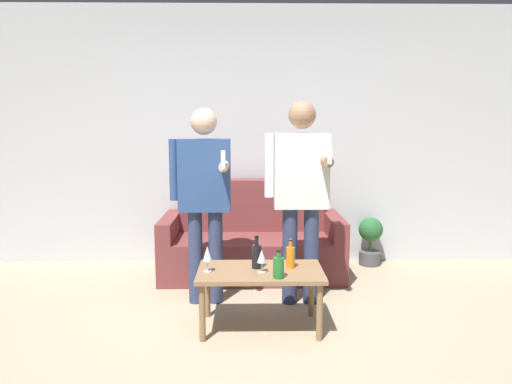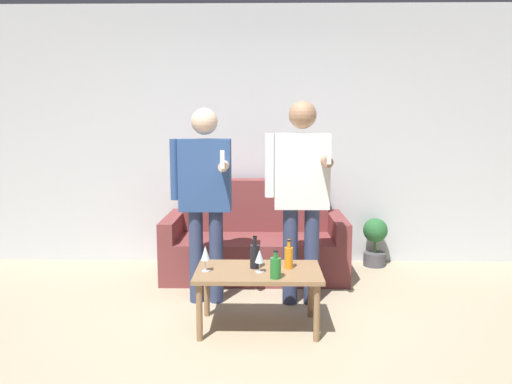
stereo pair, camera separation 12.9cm
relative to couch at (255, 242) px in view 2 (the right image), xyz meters
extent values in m
plane|color=tan|center=(-0.07, -1.86, -0.32)|extent=(16.00, 16.00, 0.00)
cube|color=silver|center=(-0.07, 0.46, 1.03)|extent=(8.00, 0.06, 2.70)
cube|color=brown|center=(0.00, -0.19, -0.12)|extent=(1.47, 0.61, 0.39)
cube|color=brown|center=(0.00, 0.24, 0.14)|extent=(1.47, 0.24, 0.92)
cube|color=brown|center=(-0.81, -0.07, -0.02)|extent=(0.14, 0.84, 0.59)
cube|color=brown|center=(0.81, -0.07, -0.02)|extent=(0.14, 0.84, 0.59)
cube|color=#8E6B47|center=(0.05, -1.35, 0.11)|extent=(0.91, 0.54, 0.03)
cylinder|color=#8E6B47|center=(-0.36, -1.57, -0.11)|extent=(0.04, 0.04, 0.41)
cylinder|color=#8E6B47|center=(0.45, -1.57, -0.11)|extent=(0.04, 0.04, 0.41)
cylinder|color=#8E6B47|center=(-0.36, -1.13, -0.11)|extent=(0.04, 0.04, 0.41)
cylinder|color=#8E6B47|center=(0.45, -1.13, -0.11)|extent=(0.04, 0.04, 0.41)
cylinder|color=#23752D|center=(0.17, -1.54, 0.19)|extent=(0.08, 0.08, 0.14)
cylinder|color=#23752D|center=(0.17, -1.54, 0.29)|extent=(0.03, 0.03, 0.06)
cylinder|color=black|center=(0.17, -1.54, 0.31)|extent=(0.03, 0.03, 0.01)
cylinder|color=orange|center=(0.27, -1.30, 0.20)|extent=(0.06, 0.06, 0.16)
cylinder|color=orange|center=(0.27, -1.30, 0.31)|extent=(0.02, 0.02, 0.06)
cylinder|color=black|center=(0.27, -1.30, 0.33)|extent=(0.03, 0.03, 0.01)
cylinder|color=black|center=(0.02, -1.30, 0.21)|extent=(0.07, 0.07, 0.17)
cylinder|color=black|center=(0.02, -1.30, 0.33)|extent=(0.03, 0.03, 0.07)
cylinder|color=black|center=(0.02, -1.30, 0.35)|extent=(0.03, 0.03, 0.01)
cylinder|color=silver|center=(-0.33, -1.39, 0.12)|extent=(0.06, 0.06, 0.01)
cylinder|color=silver|center=(-0.33, -1.39, 0.17)|extent=(0.01, 0.01, 0.08)
cone|color=silver|center=(-0.33, -1.39, 0.26)|extent=(0.07, 0.07, 0.11)
cylinder|color=silver|center=(0.06, -1.40, 0.12)|extent=(0.06, 0.06, 0.01)
cylinder|color=silver|center=(0.06, -1.40, 0.16)|extent=(0.01, 0.01, 0.07)
cone|color=silver|center=(0.06, -1.40, 0.24)|extent=(0.07, 0.07, 0.09)
cylinder|color=navy|center=(-0.48, -0.81, 0.07)|extent=(0.12, 0.12, 0.78)
cylinder|color=navy|center=(-0.31, -0.81, 0.07)|extent=(0.12, 0.12, 0.78)
cube|color=#2D4C84|center=(-0.39, -0.81, 0.76)|extent=(0.42, 0.18, 0.59)
sphere|color=beige|center=(-0.39, -0.81, 1.19)|extent=(0.21, 0.21, 0.21)
cylinder|color=#2D4C84|center=(-0.64, -0.81, 0.80)|extent=(0.08, 0.08, 0.50)
cylinder|color=beige|center=(-0.23, -0.95, 0.85)|extent=(0.08, 0.27, 0.08)
cube|color=white|center=(-0.23, -1.11, 0.91)|extent=(0.03, 0.03, 0.14)
cylinder|color=navy|center=(0.31, -0.84, 0.09)|extent=(0.12, 0.12, 0.81)
cylinder|color=navy|center=(0.48, -0.84, 0.09)|extent=(0.12, 0.12, 0.81)
cube|color=white|center=(0.39, -0.84, 0.79)|extent=(0.44, 0.19, 0.61)
sphere|color=#9E7556|center=(0.39, -0.84, 1.24)|extent=(0.22, 0.22, 0.22)
cylinder|color=white|center=(0.13, -0.84, 0.84)|extent=(0.08, 0.08, 0.51)
cylinder|color=#9E7556|center=(0.57, -0.98, 0.88)|extent=(0.08, 0.28, 0.08)
cube|color=white|center=(0.57, -1.15, 0.94)|extent=(0.03, 0.03, 0.14)
cylinder|color=#4C4C51|center=(1.25, 0.27, -0.25)|extent=(0.23, 0.23, 0.14)
cylinder|color=#476B38|center=(1.25, 0.27, -0.10)|extent=(0.03, 0.03, 0.15)
sphere|color=#286633|center=(1.25, 0.27, 0.06)|extent=(0.25, 0.25, 0.25)
camera|label=1|loc=(-0.04, -4.85, 1.19)|focal=35.00mm
camera|label=2|loc=(0.09, -4.85, 1.19)|focal=35.00mm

